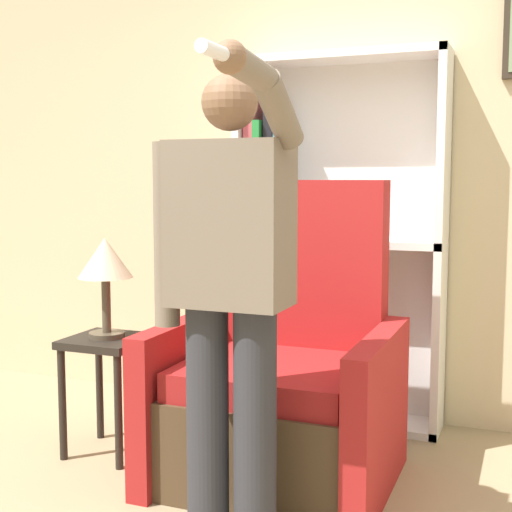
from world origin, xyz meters
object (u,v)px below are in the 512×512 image
object	(u,v)px
side_table	(108,363)
table_lamp	(105,263)
person_standing	(228,287)
bookcase	(316,249)
armchair	(283,387)

from	to	relation	value
side_table	table_lamp	size ratio (longest dim) A/B	1.19
table_lamp	person_standing	bearing A→B (deg)	-34.53
bookcase	person_standing	bearing A→B (deg)	-84.89
bookcase	armchair	world-z (taller)	bookcase
side_table	table_lamp	bearing A→B (deg)	135.00
armchair	side_table	bearing A→B (deg)	-175.34
bookcase	person_standing	distance (m)	1.49
person_standing	side_table	bearing A→B (deg)	145.47
bookcase	table_lamp	world-z (taller)	bookcase
bookcase	person_standing	world-z (taller)	bookcase
table_lamp	armchair	bearing A→B (deg)	4.66
bookcase	armchair	size ratio (longest dim) A/B	1.50
person_standing	bookcase	bearing A→B (deg)	95.11
side_table	table_lamp	world-z (taller)	table_lamp
armchair	person_standing	bearing A→B (deg)	-86.25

